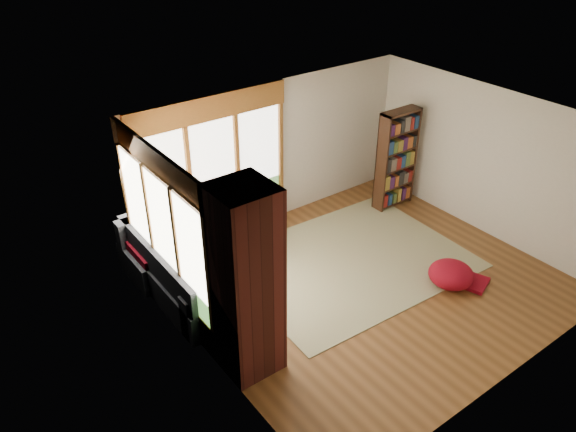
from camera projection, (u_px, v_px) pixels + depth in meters
floor at (365, 282)px, 8.81m from camera, size 5.50×5.50×0.00m
ceiling at (379, 127)px, 7.48m from camera, size 5.50×5.50×0.00m
wall_back at (273, 153)px, 9.87m from camera, size 5.50×0.04×2.60m
wall_front at (524, 299)px, 6.42m from camera, size 5.50×0.04×2.60m
wall_left at (206, 279)px, 6.74m from camera, size 0.04×5.00×2.60m
wall_right at (489, 163)px, 9.55m from camera, size 0.04×5.00×2.60m
windows_back at (214, 169)px, 9.21m from camera, size 2.82×0.10×1.90m
windows_left at (163, 232)px, 7.56m from camera, size 0.10×2.62×1.90m
roller_blind at (136, 182)px, 7.94m from camera, size 0.03×0.72×0.90m
brick_chimney at (246, 283)px, 6.68m from camera, size 0.70×0.70×2.60m
sectional_sofa at (202, 259)px, 8.83m from camera, size 2.20×2.20×0.80m
area_rug at (350, 261)px, 9.29m from camera, size 3.84×3.01×0.01m
bookshelf at (396, 159)px, 10.47m from camera, size 0.82×0.27×1.91m
pouf at (451, 274)px, 8.67m from camera, size 0.74×0.74×0.38m
dog_tan at (193, 229)px, 8.71m from camera, size 0.96×0.76×0.47m
dog_brindle at (212, 244)px, 8.37m from camera, size 0.55×0.86×0.46m
throw_pillows at (197, 229)px, 8.71m from camera, size 1.98×1.68×0.45m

